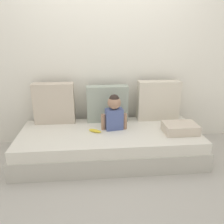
# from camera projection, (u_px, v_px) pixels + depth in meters

# --- Properties ---
(ground_plane) EXTENTS (12.00, 12.00, 0.00)m
(ground_plane) POSITION_uv_depth(u_px,v_px,m) (110.00, 157.00, 2.88)
(ground_plane) COLOR #B2ADA3
(back_wall) EXTENTS (5.47, 0.10, 2.28)m
(back_wall) POSITION_uv_depth(u_px,v_px,m) (106.00, 62.00, 3.04)
(back_wall) COLOR silver
(back_wall) RESTS_ON ground
(couch) EXTENTS (2.27, 0.91, 0.36)m
(couch) POSITION_uv_depth(u_px,v_px,m) (110.00, 144.00, 2.82)
(couch) COLOR beige
(couch) RESTS_ON ground
(throw_pillow_left) EXTENTS (0.53, 0.16, 0.54)m
(throw_pillow_left) POSITION_uv_depth(u_px,v_px,m) (54.00, 103.00, 2.93)
(throw_pillow_left) COLOR #C1B29E
(throw_pillow_left) RESTS_ON couch
(throw_pillow_center) EXTENTS (0.55, 0.16, 0.49)m
(throw_pillow_center) POSITION_uv_depth(u_px,v_px,m) (107.00, 104.00, 3.00)
(throw_pillow_center) COLOR #99A393
(throw_pillow_center) RESTS_ON couch
(throw_pillow_right) EXTENTS (0.57, 0.16, 0.54)m
(throw_pillow_right) POSITION_uv_depth(u_px,v_px,m) (158.00, 101.00, 3.05)
(throw_pillow_right) COLOR beige
(throw_pillow_right) RESTS_ON couch
(toddler) EXTENTS (0.33, 0.16, 0.45)m
(toddler) POSITION_uv_depth(u_px,v_px,m) (114.00, 112.00, 2.73)
(toddler) COLOR #4C5B93
(toddler) RESTS_ON couch
(banana) EXTENTS (0.17, 0.13, 0.04)m
(banana) POSITION_uv_depth(u_px,v_px,m) (95.00, 131.00, 2.71)
(banana) COLOR yellow
(banana) RESTS_ON couch
(folded_blanket) EXTENTS (0.40, 0.28, 0.11)m
(folded_blanket) POSITION_uv_depth(u_px,v_px,m) (180.00, 128.00, 2.70)
(folded_blanket) COLOR beige
(folded_blanket) RESTS_ON couch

